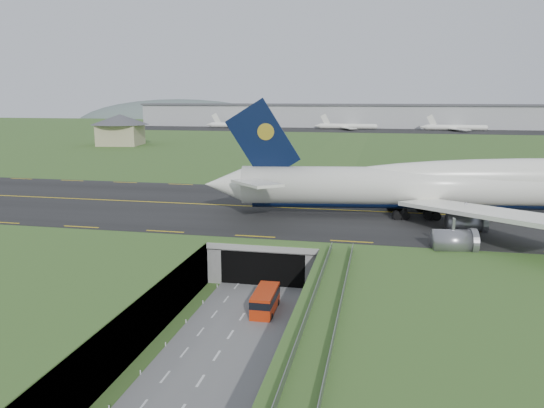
# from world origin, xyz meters

# --- Properties ---
(ground) EXTENTS (900.00, 900.00, 0.00)m
(ground) POSITION_xyz_m (0.00, 0.00, 0.00)
(ground) COLOR #365C25
(ground) RESTS_ON ground
(airfield_deck) EXTENTS (800.00, 800.00, 6.00)m
(airfield_deck) POSITION_xyz_m (0.00, 0.00, 3.00)
(airfield_deck) COLOR gray
(airfield_deck) RESTS_ON ground
(trench_road) EXTENTS (12.00, 75.00, 0.20)m
(trench_road) POSITION_xyz_m (0.00, -7.50, 0.10)
(trench_road) COLOR slate
(trench_road) RESTS_ON ground
(taxiway) EXTENTS (800.00, 44.00, 0.18)m
(taxiway) POSITION_xyz_m (0.00, 33.00, 6.09)
(taxiway) COLOR black
(taxiway) RESTS_ON airfield_deck
(tunnel_portal) EXTENTS (17.00, 22.30, 6.00)m
(tunnel_portal) POSITION_xyz_m (0.00, 16.71, 3.33)
(tunnel_portal) COLOR gray
(tunnel_portal) RESTS_ON ground
(guideway) EXTENTS (3.00, 53.00, 7.05)m
(guideway) POSITION_xyz_m (11.00, -19.11, 5.32)
(guideway) COLOR #A8A8A3
(guideway) RESTS_ON ground
(jumbo_jet) EXTENTS (97.27, 61.57, 20.60)m
(jumbo_jet) POSITION_xyz_m (33.18, 33.08, 11.55)
(jumbo_jet) COLOR white
(jumbo_jet) RESTS_ON ground
(shuttle_tram) EXTENTS (2.73, 6.84, 2.79)m
(shuttle_tram) POSITION_xyz_m (2.33, -0.68, 1.54)
(shuttle_tram) COLOR red
(shuttle_tram) RESTS_ON ground
(service_building) EXTENTS (27.40, 27.40, 13.03)m
(service_building) POSITION_xyz_m (-92.85, 146.17, 13.72)
(service_building) COLOR tan
(service_building) RESTS_ON ground
(cargo_terminal) EXTENTS (320.00, 67.00, 15.60)m
(cargo_terminal) POSITION_xyz_m (-0.08, 299.41, 13.96)
(cargo_terminal) COLOR #B2B2B2
(cargo_terminal) RESTS_ON ground
(distant_hills) EXTENTS (700.00, 91.00, 60.00)m
(distant_hills) POSITION_xyz_m (64.38, 430.00, -4.00)
(distant_hills) COLOR slate
(distant_hills) RESTS_ON ground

